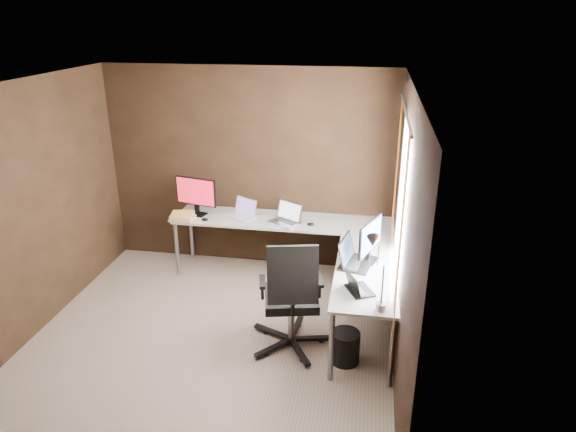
% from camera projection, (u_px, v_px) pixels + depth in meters
% --- Properties ---
extents(room, '(3.60, 3.60, 2.50)m').
position_uv_depth(room, '(242.00, 222.00, 4.72)').
color(room, tan).
rests_on(room, ground).
extents(desk, '(2.65, 2.25, 0.73)m').
position_uv_depth(desk, '(308.00, 241.00, 5.75)').
color(desk, silver).
rests_on(desk, ground).
extents(drawer_pedestal, '(0.42, 0.50, 0.60)m').
position_uv_depth(drawer_pedestal, '(360.00, 271.00, 5.91)').
color(drawer_pedestal, silver).
rests_on(drawer_pedestal, ground).
extents(monitor_left, '(0.53, 0.20, 0.47)m').
position_uv_depth(monitor_left, '(196.00, 194.00, 6.28)').
color(monitor_left, black).
rests_on(monitor_left, desk).
extents(monitor_right, '(0.22, 0.50, 0.43)m').
position_uv_depth(monitor_right, '(370.00, 238.00, 5.10)').
color(monitor_right, black).
rests_on(monitor_right, desk).
extents(laptop_white, '(0.40, 0.36, 0.22)m').
position_uv_depth(laptop_white, '(243.00, 213.00, 6.28)').
color(laptop_white, silver).
rests_on(laptop_white, desk).
extents(laptop_silver, '(0.43, 0.39, 0.24)m').
position_uv_depth(laptop_silver, '(286.00, 218.00, 6.12)').
color(laptop_silver, silver).
rests_on(laptop_silver, desk).
extents(laptop_black_big, '(0.38, 0.47, 0.27)m').
position_uv_depth(laptop_black_big, '(353.00, 258.00, 5.11)').
color(laptop_black_big, black).
rests_on(laptop_black_big, desk).
extents(laptop_black_small, '(0.30, 0.34, 0.19)m').
position_uv_depth(laptop_black_small, '(357.00, 287.00, 4.61)').
color(laptop_black_small, black).
rests_on(laptop_black_small, desk).
extents(book_stack, '(0.29, 0.25, 0.09)m').
position_uv_depth(book_stack, '(182.00, 216.00, 6.20)').
color(book_stack, tan).
rests_on(book_stack, desk).
extents(mouse_left, '(0.10, 0.09, 0.04)m').
position_uv_depth(mouse_left, '(205.00, 220.00, 6.16)').
color(mouse_left, black).
rests_on(mouse_left, desk).
extents(mouse_corner, '(0.10, 0.07, 0.03)m').
position_uv_depth(mouse_corner, '(311.00, 224.00, 6.03)').
color(mouse_corner, black).
rests_on(mouse_corner, desk).
extents(desk_lamp, '(0.20, 0.24, 0.66)m').
position_uv_depth(desk_lamp, '(376.00, 262.00, 4.26)').
color(desk_lamp, slate).
rests_on(desk_lamp, desk).
extents(office_chair, '(0.66, 0.68, 1.17)m').
position_uv_depth(office_chair, '(291.00, 316.00, 4.96)').
color(office_chair, black).
rests_on(office_chair, ground).
extents(wastebasket, '(0.33, 0.33, 0.31)m').
position_uv_depth(wastebasket, '(345.00, 347.00, 4.81)').
color(wastebasket, black).
rests_on(wastebasket, ground).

